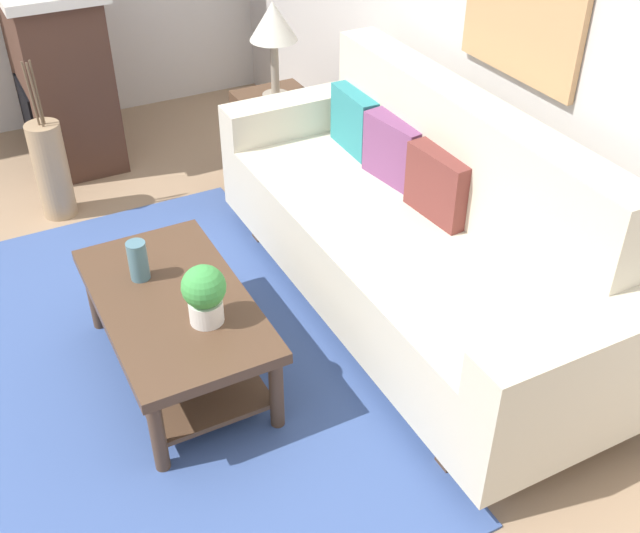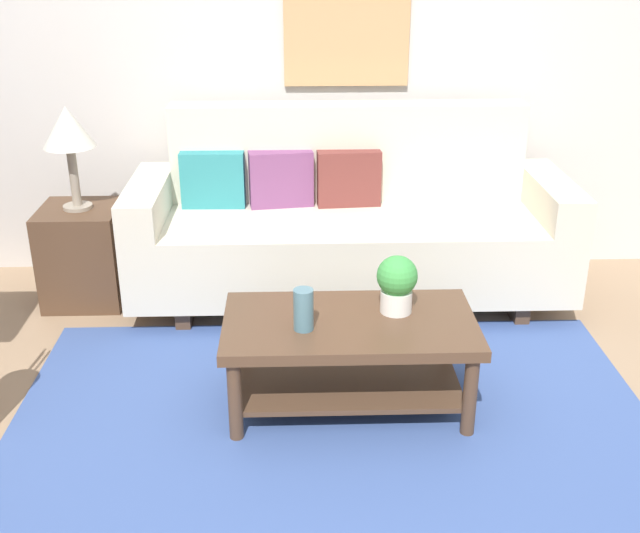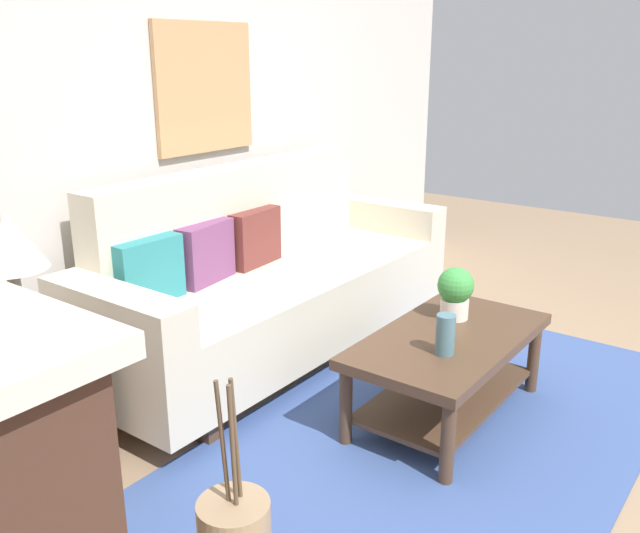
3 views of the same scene
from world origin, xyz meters
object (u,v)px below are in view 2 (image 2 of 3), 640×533
(throw_pillow_teal, at_px, (213,179))
(table_lamp, at_px, (68,131))
(throw_pillow_maroon, at_px, (349,178))
(throw_pillow_plum, at_px, (281,179))
(potted_plant_tabletop, at_px, (397,282))
(side_table, at_px, (84,255))
(couch, at_px, (349,226))
(tabletop_vase, at_px, (303,310))
(coffee_table, at_px, (349,343))
(framed_painting, at_px, (347,22))

(throw_pillow_teal, distance_m, table_lamp, 0.82)
(throw_pillow_maroon, bearing_deg, throw_pillow_plum, 180.00)
(throw_pillow_plum, xyz_separation_m, potted_plant_tabletop, (0.52, -1.20, -0.11))
(side_table, distance_m, table_lamp, 0.71)
(couch, height_order, tabletop_vase, couch)
(throw_pillow_plum, relative_size, coffee_table, 0.33)
(coffee_table, distance_m, table_lamp, 1.97)
(throw_pillow_maroon, relative_size, table_lamp, 0.63)
(potted_plant_tabletop, height_order, side_table, potted_plant_tabletop)
(couch, bearing_deg, throw_pillow_teal, 170.87)
(table_lamp, bearing_deg, throw_pillow_maroon, 4.91)
(framed_painting, bearing_deg, table_lamp, -162.75)
(throw_pillow_teal, bearing_deg, throw_pillow_maroon, 0.00)
(throw_pillow_plum, xyz_separation_m, side_table, (-1.13, -0.13, -0.40))
(tabletop_vase, xyz_separation_m, side_table, (-1.24, 1.23, -0.24))
(table_lamp, bearing_deg, side_table, 0.00)
(table_lamp, height_order, framed_painting, framed_painting)
(couch, xyz_separation_m, coffee_table, (-0.08, -1.16, -0.12))
(coffee_table, bearing_deg, side_table, 141.34)
(tabletop_vase, xyz_separation_m, framed_painting, (0.28, 1.70, 0.98))
(side_table, height_order, table_lamp, table_lamp)
(throw_pillow_maroon, height_order, coffee_table, throw_pillow_maroon)
(throw_pillow_teal, bearing_deg, potted_plant_tabletop, -53.05)
(throw_pillow_plum, height_order, potted_plant_tabletop, throw_pillow_plum)
(tabletop_vase, distance_m, table_lamp, 1.81)
(coffee_table, xyz_separation_m, tabletop_vase, (-0.20, -0.08, 0.21))
(throw_pillow_maroon, distance_m, side_table, 1.58)
(couch, relative_size, side_table, 4.35)
(throw_pillow_maroon, distance_m, potted_plant_tabletop, 1.22)
(tabletop_vase, distance_m, framed_painting, 1.98)
(throw_pillow_maroon, xyz_separation_m, table_lamp, (-1.52, -0.13, 0.31))
(table_lamp, bearing_deg, throw_pillow_teal, 9.93)
(coffee_table, bearing_deg, throw_pillow_teal, 118.49)
(throw_pillow_teal, height_order, side_table, throw_pillow_teal)
(couch, xyz_separation_m, throw_pillow_maroon, (0.00, 0.12, 0.25))
(couch, xyz_separation_m, side_table, (-1.52, -0.01, -0.15))
(couch, xyz_separation_m, potted_plant_tabletop, (0.13, -1.08, 0.14))
(throw_pillow_plum, bearing_deg, table_lamp, -173.43)
(framed_painting, bearing_deg, side_table, -162.75)
(framed_painting, bearing_deg, potted_plant_tabletop, -85.12)
(throw_pillow_maroon, relative_size, tabletop_vase, 1.97)
(coffee_table, bearing_deg, tabletop_vase, -159.50)
(side_table, bearing_deg, coffee_table, -38.66)
(potted_plant_tabletop, relative_size, table_lamp, 0.46)
(side_table, bearing_deg, potted_plant_tabletop, -33.06)
(throw_pillow_maroon, height_order, framed_painting, framed_painting)
(couch, height_order, framed_painting, framed_painting)
(throw_pillow_maroon, distance_m, table_lamp, 1.56)
(throw_pillow_teal, relative_size, side_table, 0.64)
(throw_pillow_maroon, xyz_separation_m, side_table, (-1.52, -0.13, -0.40))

